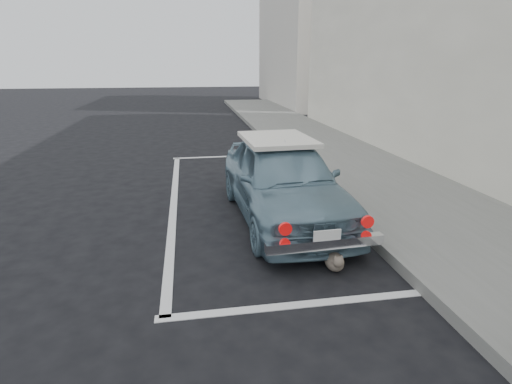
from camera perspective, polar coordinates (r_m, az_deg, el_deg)
ground at (r=4.64m, az=-1.14°, el=-13.00°), size 80.00×80.00×0.00m
sidewalk at (r=7.41m, az=21.61°, el=-1.54°), size 2.80×40.00×0.15m
building_far at (r=24.97m, az=6.91°, el=21.51°), size 3.50×10.00×8.00m
pline_rear at (r=4.32m, az=6.73°, el=-15.66°), size 3.00×0.12×0.01m
pline_front at (r=10.76m, az=-3.71°, el=5.11°), size 3.00×0.12×0.01m
pline_side at (r=7.34m, az=-11.66°, el=-1.38°), size 0.12×7.00×0.01m
retro_coupe at (r=6.29m, az=3.86°, el=1.88°), size 1.67×3.83×1.28m
cat at (r=4.95m, az=11.20°, el=-9.60°), size 0.25×0.51×0.27m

